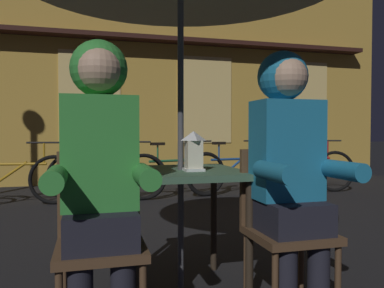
% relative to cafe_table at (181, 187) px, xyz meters
% --- Properties ---
extents(cafe_table, '(0.72, 0.72, 0.74)m').
position_rel_cafe_table_xyz_m(cafe_table, '(0.00, 0.00, 0.00)').
color(cafe_table, '#42664C').
rests_on(cafe_table, ground_plane).
extents(lantern, '(0.11, 0.11, 0.23)m').
position_rel_cafe_table_xyz_m(lantern, '(0.06, -0.09, 0.22)').
color(lantern, white).
rests_on(lantern, cafe_table).
extents(chair_left, '(0.40, 0.40, 0.87)m').
position_rel_cafe_table_xyz_m(chair_left, '(-0.48, -0.37, -0.15)').
color(chair_left, '#513823').
rests_on(chair_left, ground_plane).
extents(chair_right, '(0.40, 0.40, 0.87)m').
position_rel_cafe_table_xyz_m(chair_right, '(0.48, -0.37, -0.15)').
color(chair_right, '#513823').
rests_on(chair_right, ground_plane).
extents(person_left_hooded, '(0.45, 0.56, 1.40)m').
position_rel_cafe_table_xyz_m(person_left_hooded, '(-0.48, -0.43, 0.21)').
color(person_left_hooded, black).
rests_on(person_left_hooded, ground_plane).
extents(person_right_hooded, '(0.45, 0.56, 1.40)m').
position_rel_cafe_table_xyz_m(person_right_hooded, '(0.48, -0.43, 0.21)').
color(person_right_hooded, black).
rests_on(person_right_hooded, ground_plane).
extents(shopfront_building, '(10.00, 0.93, 6.20)m').
position_rel_cafe_table_xyz_m(shopfront_building, '(0.60, 5.40, 2.45)').
color(shopfront_building, gold).
rests_on(shopfront_building, ground_plane).
extents(bicycle_second, '(1.68, 0.23, 0.84)m').
position_rel_cafe_table_xyz_m(bicycle_second, '(-1.49, 3.23, -0.29)').
color(bicycle_second, black).
rests_on(bicycle_second, ground_plane).
extents(bicycle_third, '(1.67, 0.32, 0.84)m').
position_rel_cafe_table_xyz_m(bicycle_third, '(-0.28, 3.28, -0.29)').
color(bicycle_third, black).
rests_on(bicycle_third, ground_plane).
extents(bicycle_fourth, '(1.65, 0.43, 0.84)m').
position_rel_cafe_table_xyz_m(bicycle_fourth, '(0.70, 3.29, -0.29)').
color(bicycle_fourth, black).
rests_on(bicycle_fourth, ground_plane).
extents(bicycle_fifth, '(1.66, 0.37, 0.84)m').
position_rel_cafe_table_xyz_m(bicycle_fifth, '(1.66, 3.36, -0.29)').
color(bicycle_fifth, black).
rests_on(bicycle_fifth, ground_plane).
extents(bicycle_furthest, '(1.66, 0.36, 0.84)m').
position_rel_cafe_table_xyz_m(bicycle_furthest, '(2.80, 3.25, -0.29)').
color(bicycle_furthest, black).
rests_on(bicycle_furthest, ground_plane).
extents(potted_plant, '(0.60, 0.60, 0.92)m').
position_rel_cafe_table_xyz_m(potted_plant, '(3.14, 4.41, -0.09)').
color(potted_plant, brown).
rests_on(potted_plant, ground_plane).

